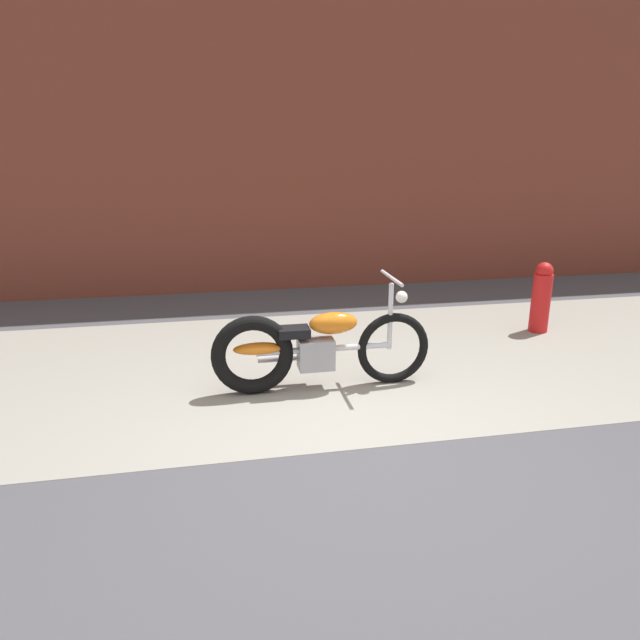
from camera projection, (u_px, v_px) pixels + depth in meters
The scene contains 5 objects.
ground_plane at pixel (360, 449), 4.21m from camera, with size 80.00×80.00×0.00m, color #47474C.
sidewalk_slab at pixel (316, 363), 5.85m from camera, with size 36.00×3.50×0.01m, color gray.
brick_building_wall at pixel (271, 80), 8.19m from camera, with size 36.00×0.50×6.06m, color brown.
motorcycle_orange at pixel (307, 348), 5.13m from camera, with size 2.01×0.58×1.03m.
fire_hydrant at pixel (541, 297), 6.74m from camera, with size 0.22×0.22×0.84m.
Camera 1 is at (-1.00, -3.61, 2.15)m, focal length 32.10 mm.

